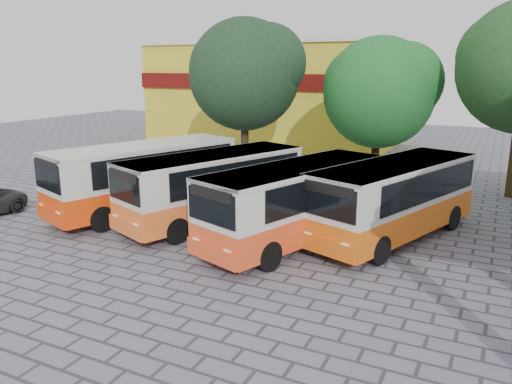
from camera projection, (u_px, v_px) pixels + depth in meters
The scene contains 8 objects.
ground at pixel (255, 268), 16.18m from camera, with size 90.00×90.00×0.00m, color slate.
shophouse_block at pixel (275, 93), 42.46m from camera, with size 20.40×10.40×8.30m.
bus_far_left at pixel (144, 174), 21.93m from camera, with size 5.26×9.03×3.05m.
bus_centre_left at pixel (213, 183), 20.47m from camera, with size 5.15×8.62×2.91m.
bus_centre_right at pixel (297, 199), 18.09m from camera, with size 4.90×8.60×2.91m.
bus_far_right at pixel (395, 195), 18.58m from camera, with size 5.05×8.63×2.92m.
tree_left at pixel (246, 71), 29.03m from camera, with size 6.83×6.51×9.13m.
tree_middle at pixel (381, 89), 27.28m from camera, with size 6.39×6.09×7.99m.
Camera 1 is at (6.70, -13.50, 6.37)m, focal length 35.00 mm.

